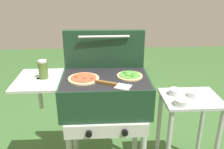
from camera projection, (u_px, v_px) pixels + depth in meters
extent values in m
cube|color=#193823|center=(105.00, 92.00, 1.80)|extent=(0.64, 0.48, 0.24)
cube|color=black|center=(105.00, 78.00, 1.75)|extent=(0.61, 0.46, 0.01)
cube|color=#B7B7B7|center=(38.00, 80.00, 1.73)|extent=(0.32, 0.41, 0.02)
cube|color=#B7B7B7|center=(40.00, 94.00, 1.77)|extent=(0.02, 0.02, 0.24)
cube|color=#B7B7B7|center=(107.00, 131.00, 1.63)|extent=(0.58, 0.02, 0.10)
cylinder|color=black|center=(89.00, 134.00, 1.60)|extent=(0.04, 0.02, 0.04)
cylinder|color=black|center=(125.00, 133.00, 1.61)|extent=(0.04, 0.02, 0.04)
cylinder|color=#B7B7B7|center=(75.00, 129.00, 2.13)|extent=(0.04, 0.04, 0.66)
cylinder|color=#B7B7B7|center=(135.00, 127.00, 2.15)|extent=(0.04, 0.04, 0.66)
cube|color=#193823|center=(104.00, 49.00, 1.89)|extent=(0.63, 0.07, 0.30)
cylinder|color=#B7B7BC|center=(104.00, 37.00, 1.81)|extent=(0.38, 0.02, 0.02)
cylinder|color=#E0C17F|center=(130.00, 76.00, 1.76)|extent=(0.19, 0.19, 0.01)
cylinder|color=#4C8C38|center=(130.00, 75.00, 1.75)|extent=(0.15, 0.15, 0.01)
sphere|color=#4E9D2E|center=(127.00, 75.00, 1.73)|extent=(0.03, 0.03, 0.03)
sphere|color=#439332|center=(125.00, 73.00, 1.78)|extent=(0.03, 0.03, 0.03)
sphere|color=#53902F|center=(133.00, 76.00, 1.71)|extent=(0.02, 0.02, 0.02)
sphere|color=green|center=(133.00, 74.00, 1.74)|extent=(0.02, 0.02, 0.02)
sphere|color=#559A3F|center=(129.00, 75.00, 1.73)|extent=(0.02, 0.02, 0.02)
cylinder|color=beige|center=(84.00, 79.00, 1.71)|extent=(0.22, 0.22, 0.01)
cylinder|color=#D14C2D|center=(84.00, 78.00, 1.71)|extent=(0.18, 0.18, 0.01)
sphere|color=#BF4D25|center=(76.00, 77.00, 1.70)|extent=(0.02, 0.02, 0.02)
sphere|color=#C63F28|center=(92.00, 78.00, 1.67)|extent=(0.02, 0.02, 0.02)
sphere|color=#E45633|center=(85.00, 78.00, 1.69)|extent=(0.02, 0.02, 0.02)
cylinder|color=#4C6B2D|center=(43.00, 70.00, 1.71)|extent=(0.06, 0.06, 0.12)
cylinder|color=silver|center=(42.00, 61.00, 1.69)|extent=(0.06, 0.06, 0.01)
cube|color=#B7BABF|center=(123.00, 87.00, 1.59)|extent=(0.13, 0.12, 0.01)
cube|color=brown|center=(105.00, 83.00, 1.63)|extent=(0.16, 0.09, 0.02)
cube|color=#B2B2B7|center=(191.00, 98.00, 1.86)|extent=(0.44, 0.36, 0.02)
cylinder|color=#B2B2B7|center=(216.00, 148.00, 1.86)|extent=(0.04, 0.04, 0.70)
cylinder|color=#B2B2B7|center=(159.00, 127.00, 2.12)|extent=(0.04, 0.04, 0.70)
cylinder|color=#B2B2B7|center=(201.00, 126.00, 2.14)|extent=(0.04, 0.04, 0.70)
cylinder|color=silver|center=(194.00, 94.00, 1.86)|extent=(0.10, 0.10, 0.04)
cylinder|color=maroon|center=(194.00, 95.00, 1.86)|extent=(0.08, 0.08, 0.02)
cylinder|color=silver|center=(181.00, 102.00, 1.73)|extent=(0.10, 0.10, 0.04)
cylinder|color=beige|center=(181.00, 103.00, 1.74)|extent=(0.08, 0.08, 0.02)
cylinder|color=silver|center=(175.00, 92.00, 1.89)|extent=(0.10, 0.10, 0.04)
cylinder|color=#996B47|center=(175.00, 93.00, 1.89)|extent=(0.08, 0.08, 0.02)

